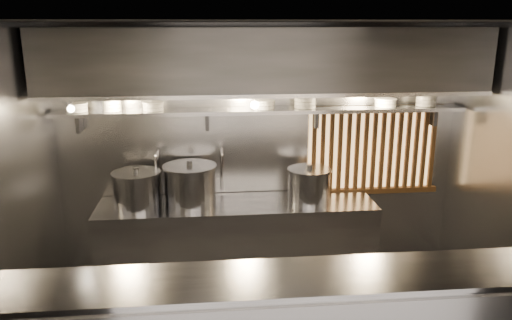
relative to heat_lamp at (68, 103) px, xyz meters
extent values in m
plane|color=black|center=(1.90, -0.85, 0.73)|extent=(4.50, 4.50, 0.00)
plane|color=gray|center=(1.90, 0.65, -0.67)|extent=(4.50, 0.00, 4.50)
plane|color=gray|center=(-0.35, -0.85, -0.67)|extent=(0.00, 3.00, 3.00)
cube|color=#96969B|center=(1.90, -1.80, -0.95)|extent=(4.50, 0.56, 0.03)
cube|color=#96969B|center=(1.60, 0.28, -1.62)|extent=(3.00, 0.70, 0.90)
cube|color=#96969B|center=(1.90, 0.47, -0.19)|extent=(4.40, 0.34, 0.04)
cube|color=#2D2D30|center=(1.90, 0.25, 0.36)|extent=(4.40, 0.80, 0.65)
cube|color=#96969B|center=(1.90, -0.15, 0.05)|extent=(4.40, 0.03, 0.04)
cube|color=#F0B86C|center=(3.20, 0.63, -0.69)|extent=(1.50, 0.02, 0.92)
cube|color=brown|center=(3.20, 0.58, -0.20)|extent=(1.56, 0.06, 0.06)
cube|color=brown|center=(3.20, 0.58, -1.18)|extent=(1.56, 0.06, 0.06)
cube|color=brown|center=(2.50, 0.58, -0.69)|extent=(0.04, 0.04, 0.92)
cube|color=brown|center=(2.60, 0.58, -0.69)|extent=(0.04, 0.04, 0.92)
cube|color=brown|center=(2.70, 0.58, -0.69)|extent=(0.04, 0.04, 0.92)
cube|color=brown|center=(2.80, 0.58, -0.69)|extent=(0.04, 0.04, 0.92)
cube|color=brown|center=(2.90, 0.58, -0.69)|extent=(0.04, 0.04, 0.92)
cube|color=brown|center=(3.00, 0.58, -0.69)|extent=(0.04, 0.04, 0.92)
cube|color=brown|center=(3.10, 0.58, -0.69)|extent=(0.04, 0.04, 0.92)
cube|color=brown|center=(3.20, 0.58, -0.69)|extent=(0.04, 0.04, 0.92)
cube|color=brown|center=(3.30, 0.58, -0.69)|extent=(0.04, 0.04, 0.92)
cube|color=brown|center=(3.40, 0.58, -0.69)|extent=(0.04, 0.04, 0.92)
cube|color=brown|center=(3.50, 0.58, -0.69)|extent=(0.04, 0.04, 0.92)
cube|color=brown|center=(3.60, 0.58, -0.69)|extent=(0.04, 0.04, 0.92)
cube|color=brown|center=(3.70, 0.58, -0.69)|extent=(0.04, 0.04, 0.92)
cube|color=brown|center=(3.80, 0.58, -0.69)|extent=(0.04, 0.04, 0.92)
cube|color=brown|center=(3.90, 0.58, -0.69)|extent=(0.04, 0.04, 0.92)
cylinder|color=silver|center=(0.75, 0.60, -0.88)|extent=(0.03, 0.03, 0.48)
sphere|color=silver|center=(0.75, 0.60, -0.64)|extent=(0.04, 0.04, 0.04)
cylinder|color=silver|center=(0.75, 0.47, -0.64)|extent=(0.03, 0.26, 0.03)
sphere|color=silver|center=(0.75, 0.34, -0.64)|extent=(0.04, 0.04, 0.04)
cylinder|color=silver|center=(0.75, 0.34, -0.71)|extent=(0.03, 0.03, 0.14)
cylinder|color=silver|center=(1.45, 0.60, -0.88)|extent=(0.03, 0.03, 0.48)
sphere|color=silver|center=(1.45, 0.60, -0.64)|extent=(0.04, 0.04, 0.04)
cylinder|color=silver|center=(1.45, 0.47, -0.64)|extent=(0.03, 0.26, 0.03)
sphere|color=silver|center=(1.45, 0.34, -0.64)|extent=(0.04, 0.04, 0.04)
cylinder|color=silver|center=(1.45, 0.34, -0.71)|extent=(0.03, 0.03, 0.14)
cone|color=#96969B|center=(0.00, 0.00, 0.00)|extent=(0.25, 0.27, 0.20)
sphere|color=#FFE0B2|center=(0.03, -0.02, -0.06)|extent=(0.07, 0.07, 0.07)
cylinder|color=#2D2D30|center=(0.00, 0.10, 0.08)|extent=(0.02, 0.22, 0.02)
cylinder|color=#2D2D30|center=(1.80, 0.35, -0.03)|extent=(0.01, 0.01, 0.12)
sphere|color=#FFE0B2|center=(1.80, 0.35, -0.11)|extent=(0.09, 0.09, 0.09)
cylinder|color=#96969B|center=(0.55, 0.26, -0.99)|extent=(0.56, 0.56, 0.36)
cylinder|color=#96969B|center=(0.55, 0.26, -0.79)|extent=(0.59, 0.59, 0.03)
cylinder|color=#2D2D30|center=(0.55, 0.26, -0.75)|extent=(0.06, 0.06, 0.04)
cylinder|color=#96969B|center=(1.10, 0.31, -0.97)|extent=(0.55, 0.55, 0.40)
cylinder|color=#96969B|center=(1.10, 0.31, -0.75)|extent=(0.58, 0.58, 0.03)
cylinder|color=#2D2D30|center=(1.10, 0.31, -0.71)|extent=(0.06, 0.06, 0.04)
cylinder|color=#96969B|center=(2.38, 0.26, -1.00)|extent=(0.49, 0.49, 0.34)
cylinder|color=#96969B|center=(2.38, 0.26, -0.81)|extent=(0.52, 0.52, 0.03)
cylinder|color=#2D2D30|center=(2.38, 0.26, -0.77)|extent=(0.06, 0.06, 0.04)
cylinder|color=silver|center=(-0.04, 0.47, -0.15)|extent=(0.22, 0.22, 0.03)
cylinder|color=silver|center=(-0.04, 0.47, -0.11)|extent=(0.22, 0.22, 0.03)
cylinder|color=silver|center=(-0.04, 0.47, -0.08)|extent=(0.23, 0.23, 0.01)
cylinder|color=silver|center=(0.32, 0.47, -0.15)|extent=(0.19, 0.19, 0.03)
cylinder|color=silver|center=(0.32, 0.47, -0.11)|extent=(0.19, 0.19, 0.03)
cylinder|color=silver|center=(0.32, 0.47, -0.07)|extent=(0.19, 0.19, 0.03)
cylinder|color=silver|center=(0.32, 0.47, -0.04)|extent=(0.21, 0.21, 0.01)
cylinder|color=silver|center=(0.74, 0.47, -0.15)|extent=(0.21, 0.21, 0.03)
cylinder|color=silver|center=(0.74, 0.47, -0.11)|extent=(0.21, 0.21, 0.03)
cylinder|color=silver|center=(0.74, 0.47, -0.08)|extent=(0.23, 0.23, 0.01)
cylinder|color=silver|center=(1.91, 0.47, -0.15)|extent=(0.22, 0.22, 0.03)
cylinder|color=silver|center=(1.91, 0.47, -0.11)|extent=(0.22, 0.22, 0.03)
cylinder|color=silver|center=(1.91, 0.47, -0.08)|extent=(0.24, 0.24, 0.01)
cylinder|color=silver|center=(2.36, 0.47, -0.15)|extent=(0.23, 0.23, 0.03)
cylinder|color=silver|center=(2.36, 0.47, -0.11)|extent=(0.23, 0.23, 0.03)
cylinder|color=silver|center=(2.36, 0.47, -0.07)|extent=(0.23, 0.23, 0.03)
cylinder|color=silver|center=(2.36, 0.47, -0.04)|extent=(0.25, 0.25, 0.01)
cylinder|color=silver|center=(3.26, 0.47, -0.15)|extent=(0.23, 0.23, 0.03)
cylinder|color=silver|center=(3.26, 0.47, -0.11)|extent=(0.23, 0.23, 0.03)
cylinder|color=silver|center=(3.26, 0.47, -0.08)|extent=(0.25, 0.25, 0.01)
cylinder|color=silver|center=(3.72, 0.47, -0.15)|extent=(0.22, 0.22, 0.03)
cylinder|color=silver|center=(3.72, 0.47, -0.11)|extent=(0.22, 0.22, 0.03)
cylinder|color=silver|center=(3.72, 0.47, -0.07)|extent=(0.22, 0.22, 0.03)
cylinder|color=silver|center=(3.72, 0.47, -0.04)|extent=(0.23, 0.23, 0.01)
camera|label=1|loc=(1.30, -4.81, 0.71)|focal=35.00mm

